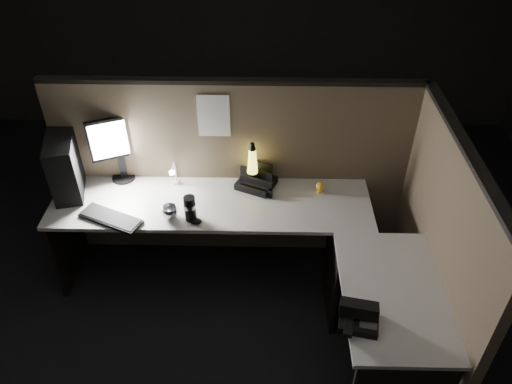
{
  "coord_description": "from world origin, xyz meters",
  "views": [
    {
      "loc": [
        0.23,
        -2.16,
        2.99
      ],
      "look_at": [
        0.18,
        0.35,
        1.03
      ],
      "focal_mm": 35.0,
      "sensor_mm": 36.0,
      "label": 1
    }
  ],
  "objects_px": {
    "monitor": "(117,143)",
    "keyboard": "(111,218)",
    "pc_tower": "(65,166)",
    "desk_phone": "(358,316)",
    "lava_lamp": "(252,168)"
  },
  "relations": [
    {
      "from": "pc_tower",
      "to": "keyboard",
      "type": "bearing_deg",
      "value": -54.84
    },
    {
      "from": "pc_tower",
      "to": "lava_lamp",
      "type": "xyz_separation_m",
      "value": [
        1.34,
        0.1,
        -0.07
      ]
    },
    {
      "from": "lava_lamp",
      "to": "desk_phone",
      "type": "bearing_deg",
      "value": -63.79
    },
    {
      "from": "monitor",
      "to": "keyboard",
      "type": "relative_size",
      "value": 1.15
    },
    {
      "from": "pc_tower",
      "to": "desk_phone",
      "type": "height_order",
      "value": "pc_tower"
    },
    {
      "from": "pc_tower",
      "to": "monitor",
      "type": "height_order",
      "value": "monitor"
    },
    {
      "from": "monitor",
      "to": "lava_lamp",
      "type": "height_order",
      "value": "monitor"
    },
    {
      "from": "pc_tower",
      "to": "desk_phone",
      "type": "xyz_separation_m",
      "value": [
        1.95,
        -1.14,
        -0.17
      ]
    },
    {
      "from": "lava_lamp",
      "to": "desk_phone",
      "type": "xyz_separation_m",
      "value": [
        0.61,
        -1.24,
        -0.1
      ]
    },
    {
      "from": "pc_tower",
      "to": "desk_phone",
      "type": "relative_size",
      "value": 1.77
    },
    {
      "from": "monitor",
      "to": "keyboard",
      "type": "height_order",
      "value": "monitor"
    },
    {
      "from": "pc_tower",
      "to": "monitor",
      "type": "distance_m",
      "value": 0.4
    },
    {
      "from": "monitor",
      "to": "desk_phone",
      "type": "distance_m",
      "value": 2.08
    },
    {
      "from": "monitor",
      "to": "keyboard",
      "type": "distance_m",
      "value": 0.58
    },
    {
      "from": "pc_tower",
      "to": "monitor",
      "type": "relative_size",
      "value": 0.84
    }
  ]
}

